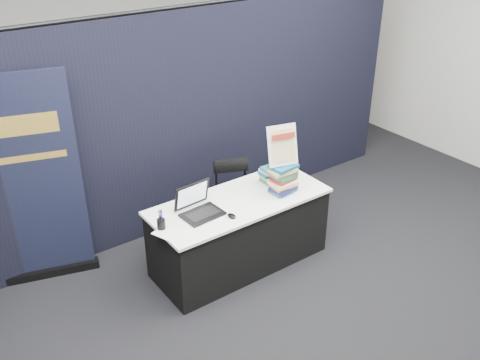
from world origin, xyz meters
The scene contains 15 objects.
floor centered at (0.00, 0.00, 0.00)m, with size 8.00×8.00×0.00m, color black.
wall_back centered at (0.00, 4.00, 1.75)m, with size 8.00×0.02×3.50m, color #ACABA3.
drape_partition centered at (0.00, 1.60, 1.20)m, with size 6.00×0.08×2.40m, color black.
display_table centered at (0.00, 0.55, 0.38)m, with size 1.80×0.75×0.75m.
laptop centered at (-0.44, 0.57, 0.82)m, with size 0.39×0.32×0.28m.
mouse centered at (-0.24, 0.34, 0.77)m, with size 0.06×0.10×0.03m, color black.
brochure_left centered at (-0.80, 0.49, 0.75)m, with size 0.30×0.21×0.00m, color silver.
brochure_mid centered at (-0.56, 0.49, 0.75)m, with size 0.28×0.20×0.00m, color silver.
brochure_right centered at (-0.60, 0.54, 0.75)m, with size 0.30×0.22×0.00m, color silver.
pen_cup centered at (-0.86, 0.55, 0.80)m, with size 0.08×0.08×0.10m, color black.
book_stack_tall centered at (0.44, 0.42, 0.90)m, with size 0.26×0.21×0.30m.
book_stack_short centered at (0.49, 0.66, 0.84)m, with size 0.22×0.17×0.18m.
info_sign centered at (0.44, 0.45, 1.25)m, with size 0.32×0.19×0.41m.
pullup_banner centered at (-1.64, 1.50, 0.93)m, with size 0.88×0.35×2.09m.
stacking_chair centered at (0.30, 0.97, 0.49)m, with size 0.52×0.54×0.88m.
Camera 1 is at (-2.63, -3.10, 3.40)m, focal length 40.00 mm.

